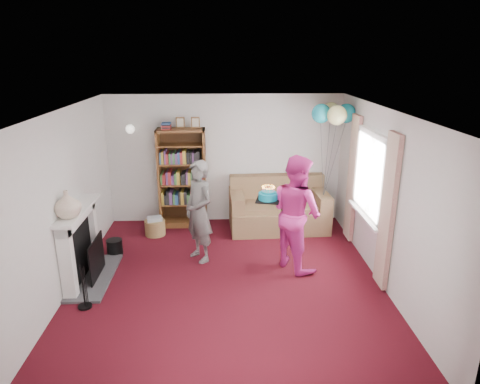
{
  "coord_description": "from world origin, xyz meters",
  "views": [
    {
      "loc": [
        -0.04,
        -5.59,
        3.23
      ],
      "look_at": [
        0.21,
        0.6,
        1.2
      ],
      "focal_mm": 32.0,
      "sensor_mm": 36.0,
      "label": 1
    }
  ],
  "objects_px": {
    "person_magenta": "(296,212)",
    "person_striped": "(199,212)",
    "sofa": "(278,209)",
    "birthday_cake": "(268,196)",
    "bookcase": "(183,179)"
  },
  "relations": [
    {
      "from": "person_magenta",
      "to": "sofa",
      "type": "bearing_deg",
      "value": -28.58
    },
    {
      "from": "birthday_cake",
      "to": "person_magenta",
      "type": "bearing_deg",
      "value": -0.83
    },
    {
      "from": "bookcase",
      "to": "person_magenta",
      "type": "height_order",
      "value": "bookcase"
    },
    {
      "from": "person_striped",
      "to": "sofa",
      "type": "bearing_deg",
      "value": 96.16
    },
    {
      "from": "person_magenta",
      "to": "person_striped",
      "type": "bearing_deg",
      "value": 48.18
    },
    {
      "from": "person_striped",
      "to": "birthday_cake",
      "type": "distance_m",
      "value": 1.15
    },
    {
      "from": "bookcase",
      "to": "sofa",
      "type": "height_order",
      "value": "bookcase"
    },
    {
      "from": "birthday_cake",
      "to": "sofa",
      "type": "bearing_deg",
      "value": 76.81
    },
    {
      "from": "birthday_cake",
      "to": "person_striped",
      "type": "bearing_deg",
      "value": 165.17
    },
    {
      "from": "person_striped",
      "to": "birthday_cake",
      "type": "relative_size",
      "value": 4.74
    },
    {
      "from": "sofa",
      "to": "person_magenta",
      "type": "xyz_separation_m",
      "value": [
        0.07,
        -1.59,
        0.54
      ]
    },
    {
      "from": "sofa",
      "to": "birthday_cake",
      "type": "height_order",
      "value": "birthday_cake"
    },
    {
      "from": "bookcase",
      "to": "person_striped",
      "type": "distance_m",
      "value": 1.58
    },
    {
      "from": "person_striped",
      "to": "person_magenta",
      "type": "xyz_separation_m",
      "value": [
        1.5,
        -0.29,
        0.07
      ]
    },
    {
      "from": "sofa",
      "to": "person_magenta",
      "type": "relative_size",
      "value": 1.02
    }
  ]
}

